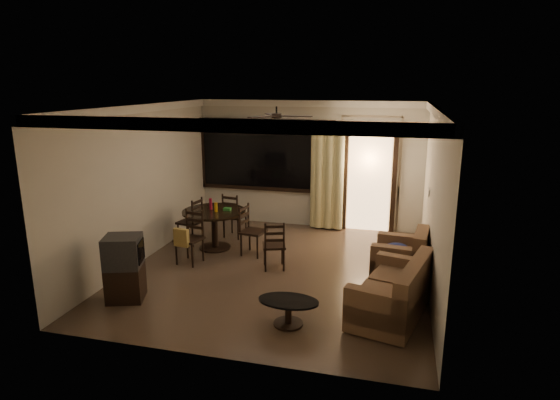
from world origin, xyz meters
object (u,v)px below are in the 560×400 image
(dining_table, at_px, (214,219))
(armchair, at_px, (403,259))
(sofa, at_px, (395,295))
(coffee_table, at_px, (288,308))
(dining_chair_east, at_px, (253,240))
(tv_cabinet, at_px, (124,268))
(dining_chair_north, at_px, (235,224))
(dining_chair_west, at_px, (191,230))
(dining_chair_south, at_px, (189,247))
(side_chair, at_px, (274,254))

(dining_table, xyz_separation_m, armchair, (3.56, -0.63, -0.26))
(sofa, xyz_separation_m, coffee_table, (-1.37, -0.58, -0.09))
(sofa, relative_size, armchair, 1.82)
(dining_table, height_order, dining_chair_east, dining_table)
(tv_cabinet, height_order, coffee_table, tv_cabinet)
(dining_table, xyz_separation_m, coffee_table, (2.09, -2.57, -0.36))
(dining_chair_north, height_order, sofa, dining_chair_north)
(tv_cabinet, distance_m, coffee_table, 2.55)
(armchair, bearing_deg, dining_chair_west, 176.23)
(dining_chair_south, relative_size, tv_cabinet, 0.96)
(armchair, height_order, side_chair, side_chair)
(dining_chair_south, relative_size, coffee_table, 1.16)
(tv_cabinet, relative_size, sofa, 0.59)
(dining_table, bearing_deg, dining_chair_north, 80.34)
(coffee_table, bearing_deg, dining_chair_south, 142.41)
(dining_chair_west, relative_size, dining_chair_south, 1.00)
(dining_chair_north, distance_m, armchair, 3.71)
(dining_chair_east, bearing_deg, dining_chair_south, 135.70)
(sofa, bearing_deg, dining_chair_south, 177.04)
(dining_chair_west, height_order, side_chair, dining_chair_west)
(dining_chair_west, relative_size, sofa, 0.56)
(armchair, bearing_deg, dining_table, 176.76)
(dining_table, height_order, tv_cabinet, tv_cabinet)
(dining_chair_west, relative_size, armchair, 1.02)
(dining_chair_west, xyz_separation_m, armchair, (4.14, -0.77, 0.07))
(dining_table, distance_m, dining_chair_north, 0.85)
(side_chair, bearing_deg, coffee_table, 91.63)
(dining_table, bearing_deg, tv_cabinet, -100.41)
(dining_chair_south, bearing_deg, tv_cabinet, -90.94)
(dining_chair_west, bearing_deg, dining_table, 86.02)
(dining_chair_south, xyz_separation_m, side_chair, (1.54, 0.14, -0.04))
(dining_chair_east, height_order, dining_chair_north, same)
(tv_cabinet, relative_size, coffee_table, 1.21)
(armchair, distance_m, side_chair, 2.18)
(side_chair, bearing_deg, dining_table, -46.01)
(dining_chair_north, bearing_deg, tv_cabinet, 89.53)
(dining_chair_north, bearing_deg, side_chair, 140.06)
(dining_chair_east, bearing_deg, armchair, -90.26)
(tv_cabinet, bearing_deg, dining_table, 61.34)
(dining_table, relative_size, dining_chair_north, 1.29)
(dining_chair_north, relative_size, coffee_table, 1.16)
(dining_chair_north, relative_size, side_chair, 1.08)
(dining_chair_east, height_order, tv_cabinet, tv_cabinet)
(dining_chair_west, bearing_deg, dining_chair_east, 88.30)
(dining_chair_west, height_order, dining_chair_north, same)
(dining_chair_east, relative_size, dining_chair_north, 1.00)
(dining_chair_east, bearing_deg, dining_table, 89.93)
(dining_table, height_order, sofa, dining_table)
(tv_cabinet, bearing_deg, dining_chair_east, 42.68)
(dining_chair_west, xyz_separation_m, sofa, (4.03, -2.12, 0.04))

